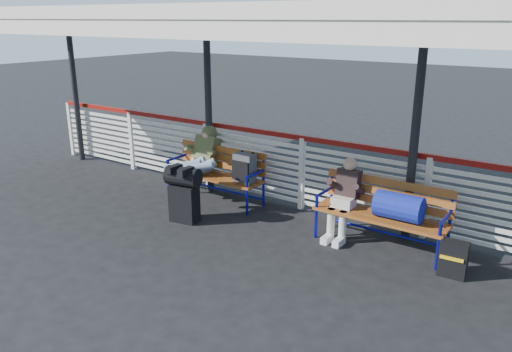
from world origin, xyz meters
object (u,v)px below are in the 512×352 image
Objects in this scene: bench_left at (226,168)px; companion_person at (344,198)px; traveler_man at (196,163)px; suitcase_side at (453,259)px; bench_right at (391,207)px; luggage_stack at (184,192)px.

bench_left is 2.25m from companion_person.
traveler_man is at bearing -176.20° from companion_person.
companion_person reaches higher than bench_left.
traveler_man is at bearing 175.50° from suitcase_side.
companion_person reaches higher than bench_right.
luggage_stack is 0.81m from traveler_man.
suitcase_side is (0.91, -0.30, -0.38)m from bench_right.
bench_left is 0.51m from traveler_man.
bench_left is 3.96× the size of suitcase_side.
luggage_stack is 1.04m from bench_left.
traveler_man is 2.61m from companion_person.
luggage_stack is at bearing -159.17° from companion_person.
companion_person reaches higher than luggage_stack.
bench_left is (0.01, 1.03, 0.12)m from luggage_stack.
bench_left is 1.10× the size of traveler_man.
luggage_stack is at bearing -90.63° from bench_left.
bench_left is 3.89m from suitcase_side.
companion_person is 2.52× the size of suitcase_side.
luggage_stack is 3.91m from suitcase_side.
suitcase_side is (4.20, -0.13, -0.50)m from traveler_man.
companion_person is at bearing 11.21° from luggage_stack.
suitcase_side is at bearing -18.20° from bench_right.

